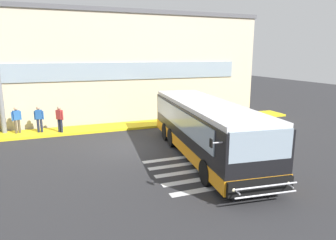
# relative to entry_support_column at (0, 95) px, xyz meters

# --- Properties ---
(ground_plane) EXTENTS (80.00, 90.00, 0.02)m
(ground_plane) POSITION_rel_entry_support_column_xyz_m (6.97, -5.40, -2.56)
(ground_plane) COLOR #2B2B2D
(ground_plane) RESTS_ON ground
(bay_paint_stripes) EXTENTS (4.40, 3.96, 0.01)m
(bay_paint_stripes) POSITION_rel_entry_support_column_xyz_m (8.97, -9.60, -2.54)
(bay_paint_stripes) COLOR silver
(bay_paint_stripes) RESTS_ON ground
(terminal_building) EXTENTS (25.26, 13.80, 8.07)m
(terminal_building) POSITION_rel_entry_support_column_xyz_m (6.27, 6.25, 1.48)
(terminal_building) COLOR beige
(terminal_building) RESTS_ON ground
(boarding_curb) EXTENTS (27.46, 2.00, 0.15)m
(boarding_curb) POSITION_rel_entry_support_column_xyz_m (6.97, -0.60, -2.47)
(boarding_curb) COLOR yellow
(boarding_curb) RESTS_ON ground
(entry_support_column) EXTENTS (0.28, 0.28, 4.79)m
(entry_support_column) POSITION_rel_entry_support_column_xyz_m (0.00, 0.00, 0.00)
(entry_support_column) COLOR slate
(entry_support_column) RESTS_ON boarding_curb
(bus_main_foreground) EXTENTS (4.05, 10.82, 2.70)m
(bus_main_foreground) POSITION_rel_entry_support_column_xyz_m (9.95, -7.91, -1.21)
(bus_main_foreground) COLOR black
(bus_main_foreground) RESTS_ON ground
(passenger_near_column) EXTENTS (0.55, 0.36, 1.68)m
(passenger_near_column) POSITION_rel_entry_support_column_xyz_m (0.80, -0.40, -1.47)
(passenger_near_column) COLOR #4C4233
(passenger_near_column) RESTS_ON boarding_curb
(passenger_by_doorway) EXTENTS (0.58, 0.30, 1.68)m
(passenger_by_doorway) POSITION_rel_entry_support_column_xyz_m (2.09, -0.67, -1.47)
(passenger_by_doorway) COLOR #1E2338
(passenger_by_doorway) RESTS_ON boarding_curb
(passenger_at_curb_edge) EXTENTS (0.44, 0.44, 1.68)m
(passenger_at_curb_edge) POSITION_rel_entry_support_column_xyz_m (3.30, -1.11, -1.47)
(passenger_at_curb_edge) COLOR #1E2338
(passenger_at_curb_edge) RESTS_ON boarding_curb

